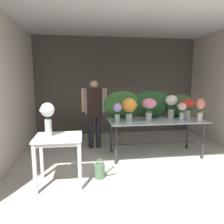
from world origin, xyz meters
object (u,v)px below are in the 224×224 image
display_table_glass (156,125)px  vase_sunset_anemones (129,107)px  vase_white_roses_tall (48,115)px  side_table_white (59,143)px  vase_coral_freesia (200,108)px  florist (94,106)px  watering_can (100,171)px  vase_scarlet_lilies (188,106)px  vase_blush_hydrangea (182,110)px  vase_ivory_ranunculus (171,104)px  vase_lilac_snapdragons (117,111)px  vase_rosy_stock (149,106)px

display_table_glass → vase_sunset_anemones: size_ratio=4.17×
vase_white_roses_tall → side_table_white: bearing=0.0°
display_table_glass → vase_coral_freesia: bearing=-22.4°
florist → watering_can: size_ratio=4.68×
vase_sunset_anemones → vase_coral_freesia: bearing=-9.9°
vase_sunset_anemones → vase_coral_freesia: vase_sunset_anemones is taller
vase_white_roses_tall → watering_can: 1.28m
side_table_white → vase_scarlet_lilies: bearing=20.2°
vase_sunset_anemones → vase_blush_hydrangea: (1.10, -0.10, -0.07)m
vase_ivory_ranunculus → vase_scarlet_lilies: size_ratio=1.17×
vase_lilac_snapdragons → vase_sunset_anemones: bearing=11.9°
vase_coral_freesia → vase_scarlet_lilies: (-0.10, 0.32, 0.01)m
vase_rosy_stock → watering_can: vase_rosy_stock is taller
side_table_white → watering_can: side_table_white is taller
vase_rosy_stock → vase_coral_freesia: bearing=-12.7°
display_table_glass → florist: 1.50m
florist → vase_coral_freesia: florist is taller
vase_white_roses_tall → watering_can: (0.80, 0.12, -1.00)m
vase_white_roses_tall → vase_ivory_ranunculus: bearing=24.0°
vase_coral_freesia → vase_lilac_snapdragons: 1.69m
side_table_white → display_table_glass: bearing=27.0°
vase_rosy_stock → vase_lilac_snapdragons: size_ratio=1.22×
vase_scarlet_lilies → watering_can: (-1.99, -0.86, -0.96)m
vase_blush_hydrangea → vase_white_roses_tall: 2.70m
vase_rosy_stock → watering_can: 1.66m
side_table_white → vase_coral_freesia: size_ratio=1.65×
side_table_white → vase_sunset_anemones: 1.66m
vase_blush_hydrangea → vase_white_roses_tall: vase_white_roses_tall is taller
florist → vase_white_roses_tall: size_ratio=3.14×
display_table_glass → watering_can: 1.65m
vase_scarlet_lilies → vase_ivory_ranunculus: bearing=159.2°
vase_blush_hydrangea → vase_coral_freesia: bearing=-25.5°
vase_blush_hydrangea → watering_can: 2.11m
vase_ivory_ranunculus → vase_blush_hydrangea: vase_ivory_ranunculus is taller
vase_blush_hydrangea → vase_scarlet_lilies: bearing=38.6°
side_table_white → vase_scarlet_lilies: (2.64, 0.97, 0.41)m
watering_can → side_table_white: bearing=-169.7°
watering_can → vase_scarlet_lilies: bearing=23.3°
vase_ivory_ranunculus → vase_white_roses_tall: size_ratio=0.99×
vase_rosy_stock → vase_scarlet_lilies: (0.90, 0.09, -0.03)m
display_table_glass → vase_lilac_snapdragons: size_ratio=5.18×
florist → vase_blush_hydrangea: 1.98m
vase_scarlet_lilies → display_table_glass: bearing=178.9°
vase_scarlet_lilies → vase_blush_hydrangea: (-0.21, -0.17, -0.05)m
florist → vase_blush_hydrangea: bearing=-26.6°
florist → vase_lilac_snapdragons: 0.94m
vase_sunset_anemones → vase_white_roses_tall: 1.73m
vase_lilac_snapdragons → vase_scarlet_lilies: bearing=4.7°
vase_white_roses_tall → vase_scarlet_lilies: bearing=19.3°
display_table_glass → vase_rosy_stock: bearing=-151.6°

